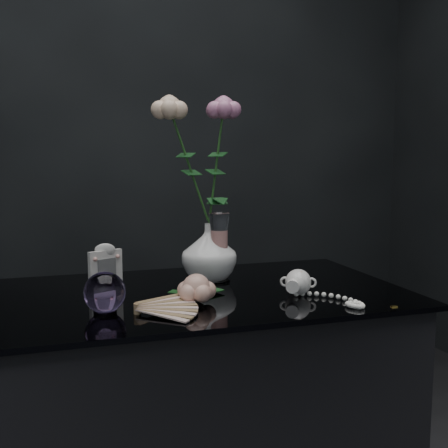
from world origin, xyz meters
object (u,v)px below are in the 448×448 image
object	(u,v)px
picture_frame	(105,268)
vase	(209,252)
wine_glass	(219,248)
paperweight	(105,292)
pearl_jar	(298,281)
loose_rose	(196,288)

from	to	relation	value
picture_frame	vase	bearing A→B (deg)	-14.30
wine_glass	paperweight	world-z (taller)	wine_glass
pearl_jar	loose_rose	bearing A→B (deg)	-152.72
paperweight	vase	bearing A→B (deg)	37.80
picture_frame	loose_rose	size ratio (longest dim) A/B	0.61
vase	loose_rose	size ratio (longest dim) A/B	0.79
picture_frame	loose_rose	distance (m)	0.25
wine_glass	pearl_jar	world-z (taller)	wine_glass
vase	paperweight	bearing A→B (deg)	-142.20
paperweight	pearl_jar	bearing A→B (deg)	2.74
wine_glass	picture_frame	xyz separation A→B (m)	(-0.30, -0.02, -0.03)
paperweight	loose_rose	distance (m)	0.20
picture_frame	pearl_jar	distance (m)	0.47
loose_rose	picture_frame	bearing A→B (deg)	141.42
vase	paperweight	xyz separation A→B (m)	(-0.29, -0.23, -0.03)
vase	pearl_jar	xyz separation A→B (m)	(0.17, -0.20, -0.04)
loose_rose	wine_glass	bearing A→B (deg)	61.64
pearl_jar	picture_frame	bearing A→B (deg)	-173.20
wine_glass	loose_rose	distance (m)	0.22
wine_glass	picture_frame	size ratio (longest dim) A/B	1.52
vase	pearl_jar	size ratio (longest dim) A/B	0.68
wine_glass	picture_frame	world-z (taller)	wine_glass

